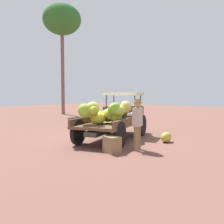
# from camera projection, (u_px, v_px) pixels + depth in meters

# --- Properties ---
(ground_plane) EXTENTS (60.00, 60.00, 0.00)m
(ground_plane) POSITION_uv_depth(u_px,v_px,m) (114.00, 139.00, 10.12)
(ground_plane) COLOR brown
(truck) EXTENTS (4.66, 2.80, 1.89)m
(truck) POSITION_uv_depth(u_px,v_px,m) (115.00, 116.00, 9.91)
(truck) COLOR #35392A
(truck) RESTS_ON ground
(farmer) EXTENTS (0.54, 0.50, 1.66)m
(farmer) POSITION_uv_depth(u_px,v_px,m) (137.00, 121.00, 7.98)
(farmer) COLOR #93724A
(farmer) RESTS_ON ground
(wooden_crate) EXTENTS (0.52, 0.60, 0.51)m
(wooden_crate) POSITION_uv_depth(u_px,v_px,m) (112.00, 145.00, 7.62)
(wooden_crate) COLOR olive
(wooden_crate) RESTS_ON ground
(loose_banana_bunch) EXTENTS (0.58, 0.38, 0.39)m
(loose_banana_bunch) POSITION_uv_depth(u_px,v_px,m) (166.00, 137.00, 9.32)
(loose_banana_bunch) COLOR gold
(loose_banana_bunch) RESTS_ON ground
(forest_tree_4) EXTENTS (3.42, 3.42, 9.93)m
(forest_tree_4) POSITION_uv_depth(u_px,v_px,m) (62.00, 21.00, 22.15)
(forest_tree_4) COLOR #79574D
(forest_tree_4) RESTS_ON ground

